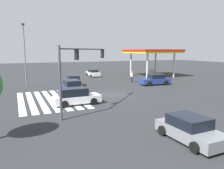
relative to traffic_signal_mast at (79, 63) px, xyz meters
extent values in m
plane|color=#2B2D30|center=(-5.54, 5.54, -4.09)|extent=(151.97, 151.97, 0.00)
cube|color=silver|center=(-5.54, -4.52, -4.08)|extent=(10.66, 0.60, 0.01)
cube|color=silver|center=(-5.54, -3.57, -4.08)|extent=(10.66, 0.60, 0.01)
cube|color=silver|center=(-5.54, -2.62, -4.08)|extent=(10.66, 0.60, 0.01)
cube|color=silver|center=(-5.54, -1.67, -4.08)|extent=(10.66, 0.60, 0.01)
cube|color=silver|center=(-5.54, -0.72, -4.08)|extent=(10.66, 0.60, 0.01)
cube|color=silver|center=(-5.54, 0.23, -4.08)|extent=(10.66, 0.60, 0.01)
cube|color=silver|center=(-5.54, 1.18, -4.08)|extent=(10.66, 0.60, 0.01)
cylinder|color=#47474C|center=(1.93, -1.93, -1.33)|extent=(0.18, 0.18, 5.52)
cylinder|color=#47474C|center=(-0.95, 0.95, 1.18)|extent=(5.84, 5.84, 0.12)
cube|color=black|center=(0.20, -0.20, 0.71)|extent=(0.40, 0.40, 0.84)
sphere|color=red|center=(0.09, -0.09, 0.71)|extent=(0.16, 0.16, 0.16)
cube|color=black|center=(-3.54, 3.54, 0.71)|extent=(0.40, 0.40, 0.84)
sphere|color=gold|center=(-3.65, 3.65, 0.71)|extent=(0.16, 0.16, 0.16)
cube|color=navy|center=(-9.50, 14.45, -3.50)|extent=(2.11, 4.66, 0.79)
cube|color=black|center=(-9.49, 14.68, -2.79)|extent=(1.75, 2.37, 0.63)
cylinder|color=black|center=(-8.72, 12.98, -3.73)|extent=(0.27, 0.73, 0.71)
cylinder|color=black|center=(-10.51, 13.12, -3.73)|extent=(0.27, 0.73, 0.71)
cylinder|color=black|center=(-8.50, 15.78, -3.73)|extent=(0.27, 0.73, 0.71)
cylinder|color=black|center=(-10.29, 15.92, -3.73)|extent=(0.27, 0.73, 0.71)
cube|color=navy|center=(-8.04, 1.38, -3.54)|extent=(4.50, 1.90, 0.76)
cube|color=black|center=(-8.23, 1.38, -2.82)|extent=(2.49, 1.70, 0.67)
cylinder|color=black|center=(-6.64, 2.33, -3.78)|extent=(0.62, 0.22, 0.62)
cylinder|color=black|center=(-6.65, 0.41, -3.78)|extent=(0.62, 0.22, 0.62)
cylinder|color=black|center=(-9.42, 2.35, -3.78)|extent=(0.62, 0.22, 0.62)
cylinder|color=black|center=(-9.43, 0.43, -3.78)|extent=(0.62, 0.22, 0.62)
cube|color=gray|center=(8.72, 4.09, -3.60)|extent=(4.21, 1.96, 0.64)
cube|color=black|center=(8.56, 4.08, -2.98)|extent=(2.20, 1.74, 0.62)
cylinder|color=black|center=(10.00, 5.08, -3.79)|extent=(0.61, 0.23, 0.60)
cylinder|color=black|center=(10.03, 3.14, -3.79)|extent=(0.61, 0.23, 0.60)
cylinder|color=black|center=(7.41, 5.04, -3.79)|extent=(0.61, 0.23, 0.60)
cylinder|color=black|center=(7.44, 3.10, -3.79)|extent=(0.61, 0.23, 0.60)
cube|color=brown|center=(-13.57, 2.93, -3.59)|extent=(4.46, 1.88, 0.62)
cube|color=black|center=(-13.62, 2.93, -2.92)|extent=(2.08, 1.58, 0.72)
cylinder|color=black|center=(-12.17, 3.70, -3.75)|extent=(0.68, 0.26, 0.67)
cylinder|color=black|center=(-12.26, 2.01, -3.75)|extent=(0.68, 0.26, 0.67)
cylinder|color=black|center=(-14.88, 3.84, -3.75)|extent=(0.68, 0.26, 0.67)
cylinder|color=black|center=(-14.98, 2.16, -3.75)|extent=(0.68, 0.26, 0.67)
cube|color=silver|center=(-2.38, 0.43, -3.56)|extent=(1.76, 4.51, 0.68)
cube|color=black|center=(-2.38, 0.07, -2.85)|extent=(1.57, 2.63, 0.74)
cylinder|color=black|center=(-3.28, 1.81, -3.76)|extent=(0.23, 0.67, 0.66)
cylinder|color=black|center=(-1.53, 1.83, -3.76)|extent=(0.23, 0.67, 0.66)
cylinder|color=black|center=(-3.24, -0.97, -3.76)|extent=(0.23, 0.67, 0.66)
cylinder|color=black|center=(-1.49, -0.95, -3.76)|extent=(0.23, 0.67, 0.66)
cube|color=silver|center=(-24.07, 9.62, -3.58)|extent=(4.65, 1.69, 0.65)
cube|color=black|center=(-24.01, 9.62, -2.99)|extent=(2.05, 1.51, 0.53)
cylinder|color=black|center=(-25.51, 8.78, -3.77)|extent=(0.65, 0.22, 0.64)
cylinder|color=black|center=(-25.50, 10.49, -3.77)|extent=(0.65, 0.22, 0.64)
cylinder|color=black|center=(-22.63, 8.76, -3.77)|extent=(0.65, 0.22, 0.64)
cylinder|color=black|center=(-22.62, 10.47, -3.77)|extent=(0.65, 0.22, 0.64)
cube|color=yellow|center=(-18.97, 20.30, 0.76)|extent=(8.72, 8.72, 0.35)
cube|color=red|center=(-18.97, 20.30, 1.11)|extent=(8.90, 8.90, 0.36)
cube|color=#B2B2B7|center=(-18.97, 20.30, -3.44)|extent=(0.70, 1.10, 1.30)
cylinder|color=silver|center=(-22.03, 17.24, -1.75)|extent=(0.36, 0.36, 4.67)
cylinder|color=silver|center=(-15.92, 17.24, -1.75)|extent=(0.36, 0.36, 4.67)
cylinder|color=silver|center=(-22.03, 23.35, -1.75)|extent=(0.36, 0.36, 4.67)
cylinder|color=silver|center=(-15.92, 23.35, -1.75)|extent=(0.36, 0.36, 4.67)
cylinder|color=#232842|center=(-13.42, 12.70, -3.65)|extent=(0.14, 0.14, 0.87)
cylinder|color=#232842|center=(-13.53, 12.58, -3.65)|extent=(0.14, 0.14, 0.87)
cube|color=beige|center=(-13.48, 12.64, -2.88)|extent=(0.40, 0.41, 0.69)
sphere|color=tan|center=(-13.48, 12.64, -2.42)|extent=(0.23, 0.23, 0.23)
cylinder|color=slate|center=(-15.16, -3.47, 0.22)|extent=(0.16, 0.16, 8.61)
cube|color=#333338|center=(-15.16, -3.47, 4.62)|extent=(0.80, 0.36, 0.20)
camera|label=1|loc=(17.78, -4.90, 1.03)|focal=35.00mm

